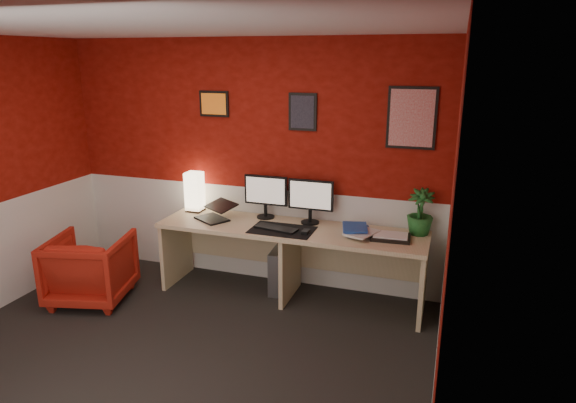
% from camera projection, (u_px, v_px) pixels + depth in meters
% --- Properties ---
extents(ground, '(4.00, 3.50, 0.01)m').
position_uv_depth(ground, '(166.00, 364.00, 3.93)').
color(ground, black).
rests_on(ground, ground).
extents(ceiling, '(4.00, 3.50, 0.01)m').
position_uv_depth(ceiling, '(140.00, 26.00, 3.24)').
color(ceiling, white).
rests_on(ceiling, ground).
extents(wall_back, '(4.00, 0.01, 2.50)m').
position_uv_depth(wall_back, '(250.00, 164.00, 5.18)').
color(wall_back, maroon).
rests_on(wall_back, ground).
extents(wall_right, '(0.01, 3.50, 2.50)m').
position_uv_depth(wall_right, '(448.00, 244.00, 2.98)').
color(wall_right, maroon).
rests_on(wall_right, ground).
extents(wainscot_back, '(4.00, 0.01, 1.00)m').
position_uv_depth(wainscot_back, '(251.00, 233.00, 5.38)').
color(wainscot_back, silver).
rests_on(wainscot_back, ground).
extents(wainscot_right, '(0.01, 3.50, 1.00)m').
position_uv_depth(wainscot_right, '(436.00, 354.00, 3.19)').
color(wainscot_right, silver).
rests_on(wainscot_right, ground).
extents(desk, '(2.60, 0.65, 0.73)m').
position_uv_depth(desk, '(290.00, 263.00, 4.94)').
color(desk, tan).
rests_on(desk, ground).
extents(shoji_lamp, '(0.16, 0.16, 0.40)m').
position_uv_depth(shoji_lamp, '(195.00, 193.00, 5.31)').
color(shoji_lamp, '#FFE5B2').
rests_on(shoji_lamp, desk).
extents(laptop, '(0.40, 0.37, 0.22)m').
position_uv_depth(laptop, '(212.00, 209.00, 5.04)').
color(laptop, black).
rests_on(laptop, desk).
extents(monitor_left, '(0.45, 0.06, 0.58)m').
position_uv_depth(monitor_left, '(265.00, 190.00, 5.06)').
color(monitor_left, black).
rests_on(monitor_left, desk).
extents(monitor_right, '(0.45, 0.06, 0.58)m').
position_uv_depth(monitor_right, '(310.00, 195.00, 4.89)').
color(monitor_right, black).
rests_on(monitor_right, desk).
extents(desk_mat, '(0.60, 0.38, 0.01)m').
position_uv_depth(desk_mat, '(282.00, 230.00, 4.77)').
color(desk_mat, black).
rests_on(desk_mat, desk).
extents(keyboard, '(0.44, 0.21, 0.02)m').
position_uv_depth(keyboard, '(276.00, 228.00, 4.78)').
color(keyboard, black).
rests_on(keyboard, desk_mat).
extents(mouse, '(0.06, 0.10, 0.03)m').
position_uv_depth(mouse, '(306.00, 232.00, 4.67)').
color(mouse, black).
rests_on(mouse, desk_mat).
extents(book_bottom, '(0.30, 0.35, 0.03)m').
position_uv_depth(book_bottom, '(346.00, 231.00, 4.70)').
color(book_bottom, '#22489C').
rests_on(book_bottom, desk).
extents(book_middle, '(0.32, 0.37, 0.02)m').
position_uv_depth(book_middle, '(351.00, 230.00, 4.65)').
color(book_middle, silver).
rests_on(book_middle, book_bottom).
extents(book_top, '(0.29, 0.34, 0.03)m').
position_uv_depth(book_top, '(343.00, 227.00, 4.65)').
color(book_top, '#22489C').
rests_on(book_top, book_middle).
extents(zen_tray, '(0.37, 0.27, 0.03)m').
position_uv_depth(zen_tray, '(391.00, 237.00, 4.54)').
color(zen_tray, black).
rests_on(zen_tray, desk).
extents(potted_plant, '(0.24, 0.24, 0.43)m').
position_uv_depth(potted_plant, '(420.00, 212.00, 4.60)').
color(potted_plant, '#19591E').
rests_on(potted_plant, desk).
extents(pc_tower, '(0.23, 0.46, 0.45)m').
position_uv_depth(pc_tower, '(283.00, 269.00, 5.14)').
color(pc_tower, '#99999E').
rests_on(pc_tower, ground).
extents(armchair, '(0.86, 0.88, 0.66)m').
position_uv_depth(armchair, '(91.00, 268.00, 4.90)').
color(armchair, '#AE1C0E').
rests_on(armchair, ground).
extents(art_left, '(0.32, 0.02, 0.26)m').
position_uv_depth(art_left, '(214.00, 104.00, 5.11)').
color(art_left, orange).
rests_on(art_left, wall_back).
extents(art_center, '(0.28, 0.02, 0.36)m').
position_uv_depth(art_center, '(303.00, 112.00, 4.84)').
color(art_center, black).
rests_on(art_center, wall_back).
extents(art_right, '(0.44, 0.02, 0.56)m').
position_uv_depth(art_right, '(412.00, 118.00, 4.53)').
color(art_right, red).
rests_on(art_right, wall_back).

